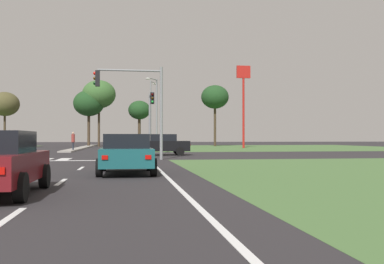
{
  "coord_description": "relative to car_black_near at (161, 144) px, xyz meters",
  "views": [
    {
      "loc": [
        5.45,
        -3.48,
        1.36
      ],
      "look_at": [
        10.87,
        32.4,
        1.81
      ],
      "focal_mm": 41.1,
      "sensor_mm": 36.0,
      "label": 1
    }
  ],
  "objects": [
    {
      "name": "street_lamp_third",
      "position": [
        0.72,
        16.87,
        3.78
      ],
      "size": [
        1.5,
        2.08,
        8.11
      ],
      "color": "gray",
      "rests_on": "ground"
    },
    {
      "name": "treeline_seventh",
      "position": [
        11.1,
        33.62,
        6.83
      ],
      "size": [
        4.32,
        4.32,
        9.55
      ],
      "color": "#423323",
      "rests_on": "ground"
    },
    {
      "name": "street_lamp_fourth",
      "position": [
        0.91,
        29.86,
        4.48
      ],
      "size": [
        1.11,
        1.98,
        9.54
      ],
      "color": "gray",
      "rests_on": "ground"
    },
    {
      "name": "stop_bar_near",
      "position": [
        -4.34,
        -7.2,
        -0.82
      ],
      "size": [
        6.4,
        0.5,
        0.01
      ],
      "primitive_type": "cube",
      "color": "silver",
      "rests_on": "ground"
    },
    {
      "name": "lane_dash_third",
      "position": [
        -4.64,
        -13.83,
        -0.82
      ],
      "size": [
        0.14,
        2.0,
        0.01
      ],
      "primitive_type": "cube",
      "color": "silver",
      "rests_on": "ground"
    },
    {
      "name": "ground_plane",
      "position": [
        -8.14,
        -0.2,
        -0.82
      ],
      "size": [
        200.0,
        200.0,
        0.0
      ],
      "primitive_type": "plane",
      "color": "#282628"
    },
    {
      "name": "pedestrian_at_median",
      "position": [
        -7.88,
        11.28,
        0.39
      ],
      "size": [
        0.34,
        0.34,
        1.77
      ],
      "rotation": [
        0.0,
        0.0,
        5.23
      ],
      "color": "#232833",
      "rests_on": "median_island_far"
    },
    {
      "name": "car_black_near",
      "position": [
        0.0,
        0.0,
        0.0
      ],
      "size": [
        4.37,
        2.09,
        1.61
      ],
      "rotation": [
        0.0,
        0.0,
        1.57
      ],
      "color": "black",
      "rests_on": "ground"
    },
    {
      "name": "lane_dash_near",
      "position": [
        -4.64,
        -25.83,
        -0.82
      ],
      "size": [
        0.14,
        2.0,
        0.01
      ],
      "primitive_type": "cube",
      "color": "silver",
      "rests_on": "ground"
    },
    {
      "name": "traffic_signal_near_right",
      "position": [
        -2.01,
        -6.8,
        3.06
      ],
      "size": [
        4.19,
        0.32,
        5.69
      ],
      "color": "gray",
      "rests_on": "ground"
    },
    {
      "name": "median_island_far",
      "position": [
        -8.14,
        24.8,
        -0.75
      ],
      "size": [
        1.2,
        36.0,
        0.14
      ],
      "primitive_type": "cube",
      "color": "gray",
      "rests_on": "ground"
    },
    {
      "name": "car_teal_second",
      "position": [
        -2.66,
        -16.95,
        -0.06
      ],
      "size": [
        2.08,
        4.27,
        1.49
      ],
      "color": "#19565B",
      "rests_on": "ground"
    },
    {
      "name": "crosswalk_bar_seventh",
      "position": [
        -7.64,
        -5.4,
        -0.82
      ],
      "size": [
        0.7,
        2.8,
        0.01
      ],
      "primitive_type": "cube",
      "color": "silver",
      "rests_on": "ground"
    },
    {
      "name": "edge_line_right",
      "position": [
        -1.29,
        -18.2,
        -0.82
      ],
      "size": [
        0.14,
        24.0,
        0.01
      ],
      "primitive_type": "cube",
      "color": "silver",
      "rests_on": "ground"
    },
    {
      "name": "fastfood_pole_sign",
      "position": [
        12.36,
        21.42,
        7.0
      ],
      "size": [
        1.8,
        0.4,
        10.65
      ],
      "color": "red",
      "rests_on": "ground"
    },
    {
      "name": "treeline_fifth",
      "position": [
        -6.69,
        33.57,
        7.01
      ],
      "size": [
        4.98,
        4.98,
        9.98
      ],
      "color": "#423323",
      "rests_on": "ground"
    },
    {
      "name": "lane_dash_second",
      "position": [
        -4.64,
        -19.83,
        -0.82
      ],
      "size": [
        0.14,
        2.0,
        0.01
      ],
      "primitive_type": "cube",
      "color": "silver",
      "rests_on": "ground"
    },
    {
      "name": "grass_verge_far_right",
      "position": [
        17.36,
        24.3,
        -0.82
      ],
      "size": [
        35.0,
        35.0,
        0.01
      ],
      "primitive_type": "cube",
      "color": "#476B38",
      "rests_on": "ground"
    },
    {
      "name": "treeline_third",
      "position": [
        -19.32,
        30.36,
        5.15
      ],
      "size": [
        3.94,
        3.94,
        7.68
      ],
      "color": "#423323",
      "rests_on": "ground"
    },
    {
      "name": "crosswalk_bar_fifth",
      "position": [
        -9.94,
        -5.4,
        -0.82
      ],
      "size": [
        0.7,
        2.8,
        0.01
      ],
      "primitive_type": "cube",
      "color": "silver",
      "rests_on": "ground"
    },
    {
      "name": "traffic_signal_far_right",
      "position": [
        -0.54,
        4.84,
        2.86
      ],
      "size": [
        0.32,
        4.28,
        5.37
      ],
      "color": "gray",
      "rests_on": "ground"
    },
    {
      "name": "treeline_sixth",
      "position": [
        -0.67,
        33.24,
        4.61
      ],
      "size": [
        3.35,
        3.35,
        6.94
      ],
      "color": "#423323",
      "rests_on": "ground"
    },
    {
      "name": "treeline_fourth",
      "position": [
        -8.17,
        33.39,
        5.61
      ],
      "size": [
        4.56,
        4.56,
        8.41
      ],
      "color": "#423323",
      "rests_on": "ground"
    },
    {
      "name": "crosswalk_bar_sixth",
      "position": [
        -8.79,
        -5.4,
        -0.82
      ],
      "size": [
        0.7,
        2.8,
        0.01
      ],
      "primitive_type": "cube",
      "color": "silver",
      "rests_on": "ground"
    },
    {
      "name": "crosswalk_bar_eighth",
      "position": [
        -6.49,
        -5.4,
        -0.82
      ],
      "size": [
        0.7,
        2.8,
        0.01
      ],
      "primitive_type": "cube",
      "color": "silver",
      "rests_on": "ground"
    }
  ]
}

